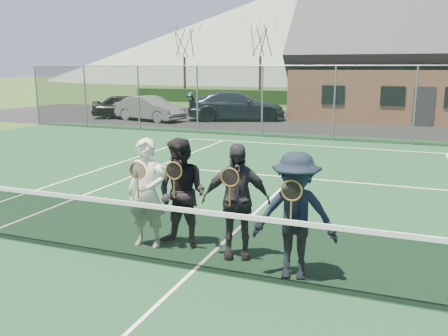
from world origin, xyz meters
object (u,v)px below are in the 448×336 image
Objects in this scene: tennis_net at (193,237)px; player_d at (295,216)px; clubhouse at (436,48)px; car_c at (236,106)px; car_a at (128,106)px; player_c at (236,201)px; player_a at (147,193)px; player_b at (182,193)px; car_b at (150,109)px.

player_d reaches higher than tennis_net.
clubhouse is 8.67× the size of player_d.
car_a is at bearing 78.17° from car_c.
player_c is 1.10m from player_d.
player_c is at bearing -166.81° from car_a.
player_a is 1.00× the size of player_b.
player_d is (7.66, -19.04, 0.12)m from car_c.
player_a is at bearing -158.62° from player_b.
car_a is at bearing -160.58° from clubhouse.
tennis_net is 6.49× the size of player_c.
player_d is at bearing 179.34° from car_c.
player_a is (11.41, -17.52, 0.22)m from car_a.
player_b is at bearing -101.23° from clubhouse.
clubhouse is (4.00, 24.00, 3.45)m from tennis_net.
player_a is at bearing -136.89° from car_b.
car_b is 19.95m from player_c.
player_d is at bearing -7.34° from player_a.
tennis_net is at bearing -168.76° from car_a.
player_d is (2.52, -0.32, -0.00)m from player_a.
player_b is at bearing -168.76° from car_a.
tennis_net is 0.75× the size of clubhouse.
car_a is 0.75× the size of car_c.
clubhouse reaches higher than player_b.
clubhouse is 8.67× the size of player_b.
player_d is at bearing -165.38° from car_a.
clubhouse reaches higher than tennis_net.
car_c reaches higher than car_a.
player_b and player_c have the same top height.
car_c is (4.39, 1.99, 0.11)m from car_b.
clubhouse is 24.01m from player_d.
car_b reaches higher than tennis_net.
clubhouse is 8.67× the size of player_a.
clubhouse is (16.54, 5.83, 3.29)m from car_a.
car_b is 19.34m from player_b.
player_c is at bearing 157.41° from player_d.
tennis_net is at bearing -166.93° from player_d.
car_c is 0.47× the size of tennis_net.
player_a is 2.54m from player_d.
clubhouse is at bearing 78.77° from player_b.
car_c is at bearing 109.65° from player_c.
car_a is at bearing 124.61° from tennis_net.
player_a reaches higher than tennis_net.
player_c is at bearing 177.06° from car_c.
tennis_net is 6.49× the size of player_a.
car_b is 16.42m from clubhouse.
tennis_net is at bearing -99.46° from clubhouse.
car_c is at bearing -155.69° from clubhouse.
player_c is at bearing 3.74° from player_a.
car_b is 2.31× the size of player_a.
car_c is 19.35m from player_b.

